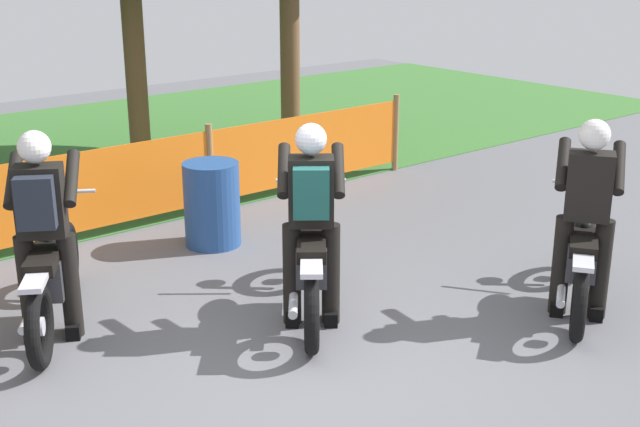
{
  "coord_description": "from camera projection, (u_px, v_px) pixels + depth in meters",
  "views": [
    {
      "loc": [
        -3.42,
        -4.46,
        3.04
      ],
      "look_at": [
        0.7,
        0.57,
        0.9
      ],
      "focal_mm": 46.88,
      "sensor_mm": 36.0,
      "label": 1
    }
  ],
  "objects": [
    {
      "name": "motorcycle_trailing",
      "position": [
        581.0,
        255.0,
        7.17
      ],
      "size": [
        1.74,
        1.22,
        0.96
      ],
      "rotation": [
        0.0,
        0.0,
        0.59
      ],
      "color": "black",
      "rests_on": "ground"
    },
    {
      "name": "rider_third",
      "position": [
        43.0,
        225.0,
        6.43
      ],
      "size": [
        0.71,
        0.79,
        1.69
      ],
      "rotation": [
        0.0,
        0.0,
        1.02
      ],
      "color": "black",
      "rests_on": "ground"
    },
    {
      "name": "rider_trailing",
      "position": [
        587.0,
        211.0,
        6.85
      ],
      "size": [
        0.73,
        0.72,
        1.69
      ],
      "rotation": [
        0.0,
        0.0,
        0.59
      ],
      "color": "black",
      "rests_on": "ground"
    },
    {
      "name": "rider_lead",
      "position": [
        311.0,
        214.0,
        6.67
      ],
      "size": [
        0.74,
        0.78,
        1.69
      ],
      "rotation": [
        0.0,
        0.0,
        0.9
      ],
      "color": "black",
      "rests_on": "ground"
    },
    {
      "name": "motorcycle_third",
      "position": [
        53.0,
        271.0,
        6.79
      ],
      "size": [
        1.18,
        1.83,
        0.98
      ],
      "rotation": [
        0.0,
        0.0,
        1.02
      ],
      "color": "black",
      "rests_on": "ground"
    },
    {
      "name": "spare_drum",
      "position": [
        212.0,
        204.0,
        8.62
      ],
      "size": [
        0.58,
        0.58,
        0.88
      ],
      "primitive_type": "cylinder",
      "color": "navy",
      "rests_on": "ground"
    },
    {
      "name": "motorcycle_lead",
      "position": [
        311.0,
        258.0,
        7.04
      ],
      "size": [
        1.42,
        1.74,
        1.01
      ],
      "rotation": [
        0.0,
        0.0,
        0.9
      ],
      "color": "black",
      "rests_on": "ground"
    },
    {
      "name": "barrier_fence",
      "position": [
        89.0,
        191.0,
        8.72
      ],
      "size": [
        9.01,
        0.08,
        1.05
      ],
      "color": "olive",
      "rests_on": "ground"
    },
    {
      "name": "ground",
      "position": [
        296.0,
        365.0,
        6.3
      ],
      "size": [
        24.0,
        24.0,
        0.02
      ],
      "primitive_type": "cube",
      "color": "#5B5B60"
    }
  ]
}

